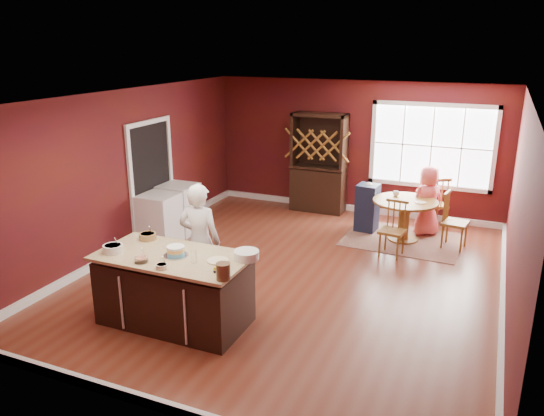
{
  "coord_description": "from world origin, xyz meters",
  "views": [
    {
      "loc": [
        2.64,
        -7.02,
        3.44
      ],
      "look_at": [
        -0.34,
        -0.08,
        1.05
      ],
      "focal_mm": 35.0,
      "sensor_mm": 36.0,
      "label": 1
    }
  ],
  "objects_px": {
    "chair_north": "(434,202)",
    "chair_south": "(392,229)",
    "high_chair": "(367,207)",
    "kitchen_island": "(174,290)",
    "hutch": "(319,163)",
    "dryer": "(179,209)",
    "layer_cake": "(176,251)",
    "chair_east": "(456,220)",
    "washer": "(159,219)",
    "toddler": "(368,188)",
    "seated_woman": "(427,201)",
    "baker": "(200,241)",
    "dining_table": "(405,212)"
  },
  "relations": [
    {
      "from": "washer",
      "to": "toddler",
      "type": "bearing_deg",
      "value": 34.83
    },
    {
      "from": "kitchen_island",
      "to": "chair_south",
      "type": "height_order",
      "value": "chair_south"
    },
    {
      "from": "chair_north",
      "to": "seated_woman",
      "type": "distance_m",
      "value": 0.4
    },
    {
      "from": "chair_south",
      "to": "washer",
      "type": "height_order",
      "value": "chair_south"
    },
    {
      "from": "seated_woman",
      "to": "high_chair",
      "type": "distance_m",
      "value": 1.09
    },
    {
      "from": "seated_woman",
      "to": "layer_cake",
      "type": "bearing_deg",
      "value": 22.78
    },
    {
      "from": "baker",
      "to": "layer_cake",
      "type": "relative_size",
      "value": 5.34
    },
    {
      "from": "chair_north",
      "to": "washer",
      "type": "relative_size",
      "value": 1.17
    },
    {
      "from": "washer",
      "to": "dryer",
      "type": "xyz_separation_m",
      "value": [
        0.0,
        0.64,
        0.01
      ]
    },
    {
      "from": "layer_cake",
      "to": "chair_north",
      "type": "height_order",
      "value": "chair_north"
    },
    {
      "from": "washer",
      "to": "chair_south",
      "type": "bearing_deg",
      "value": 15.22
    },
    {
      "from": "kitchen_island",
      "to": "hutch",
      "type": "height_order",
      "value": "hutch"
    },
    {
      "from": "kitchen_island",
      "to": "dining_table",
      "type": "distance_m",
      "value": 4.62
    },
    {
      "from": "layer_cake",
      "to": "chair_south",
      "type": "distance_m",
      "value": 3.9
    },
    {
      "from": "chair_east",
      "to": "high_chair",
      "type": "distance_m",
      "value": 1.62
    },
    {
      "from": "chair_east",
      "to": "seated_woman",
      "type": "distance_m",
      "value": 0.75
    },
    {
      "from": "hutch",
      "to": "kitchen_island",
      "type": "bearing_deg",
      "value": -91.99
    },
    {
      "from": "kitchen_island",
      "to": "toddler",
      "type": "bearing_deg",
      "value": 72.43
    },
    {
      "from": "kitchen_island",
      "to": "baker",
      "type": "bearing_deg",
      "value": 94.98
    },
    {
      "from": "layer_cake",
      "to": "toddler",
      "type": "bearing_deg",
      "value": 73.07
    },
    {
      "from": "high_chair",
      "to": "chair_south",
      "type": "bearing_deg",
      "value": -52.38
    },
    {
      "from": "chair_south",
      "to": "seated_woman",
      "type": "xyz_separation_m",
      "value": [
        0.38,
        1.27,
        0.17
      ]
    },
    {
      "from": "hutch",
      "to": "washer",
      "type": "height_order",
      "value": "hutch"
    },
    {
      "from": "baker",
      "to": "chair_north",
      "type": "xyz_separation_m",
      "value": [
        2.63,
        4.16,
        -0.3
      ]
    },
    {
      "from": "high_chair",
      "to": "toddler",
      "type": "bearing_deg",
      "value": 105.96
    },
    {
      "from": "chair_east",
      "to": "washer",
      "type": "distance_m",
      "value": 5.14
    },
    {
      "from": "dining_table",
      "to": "chair_south",
      "type": "distance_m",
      "value": 0.81
    },
    {
      "from": "kitchen_island",
      "to": "high_chair",
      "type": "relative_size",
      "value": 2.03
    },
    {
      "from": "baker",
      "to": "seated_woman",
      "type": "relative_size",
      "value": 1.27
    },
    {
      "from": "high_chair",
      "to": "kitchen_island",
      "type": "bearing_deg",
      "value": -103.17
    },
    {
      "from": "dining_table",
      "to": "toddler",
      "type": "xyz_separation_m",
      "value": [
        -0.75,
        0.35,
        0.28
      ]
    },
    {
      "from": "chair_east",
      "to": "washer",
      "type": "relative_size",
      "value": 1.11
    },
    {
      "from": "chair_east",
      "to": "hutch",
      "type": "distance_m",
      "value": 3.1
    },
    {
      "from": "high_chair",
      "to": "dryer",
      "type": "height_order",
      "value": "high_chair"
    },
    {
      "from": "layer_cake",
      "to": "chair_east",
      "type": "distance_m",
      "value": 5.06
    },
    {
      "from": "chair_south",
      "to": "hutch",
      "type": "xyz_separation_m",
      "value": [
        -1.92,
        1.89,
        0.55
      ]
    },
    {
      "from": "chair_east",
      "to": "seated_woman",
      "type": "relative_size",
      "value": 0.77
    },
    {
      "from": "toddler",
      "to": "high_chair",
      "type": "bearing_deg",
      "value": -79.07
    },
    {
      "from": "seated_woman",
      "to": "washer",
      "type": "distance_m",
      "value": 4.85
    },
    {
      "from": "chair_south",
      "to": "dryer",
      "type": "relative_size",
      "value": 1.03
    },
    {
      "from": "hutch",
      "to": "dryer",
      "type": "xyz_separation_m",
      "value": [
        -1.95,
        -2.3,
        -0.56
      ]
    },
    {
      "from": "chair_north",
      "to": "chair_south",
      "type": "bearing_deg",
      "value": 43.59
    },
    {
      "from": "seated_woman",
      "to": "dryer",
      "type": "distance_m",
      "value": 4.58
    },
    {
      "from": "kitchen_island",
      "to": "high_chair",
      "type": "xyz_separation_m",
      "value": [
        1.43,
        4.34,
        0.03
      ]
    },
    {
      "from": "layer_cake",
      "to": "dryer",
      "type": "xyz_separation_m",
      "value": [
        -1.82,
        2.87,
        -0.52
      ]
    },
    {
      "from": "hutch",
      "to": "dryer",
      "type": "height_order",
      "value": "hutch"
    },
    {
      "from": "baker",
      "to": "hutch",
      "type": "height_order",
      "value": "hutch"
    },
    {
      "from": "high_chair",
      "to": "toddler",
      "type": "height_order",
      "value": "toddler"
    },
    {
      "from": "baker",
      "to": "washer",
      "type": "relative_size",
      "value": 1.83
    },
    {
      "from": "layer_cake",
      "to": "chair_south",
      "type": "relative_size",
      "value": 0.32
    }
  ]
}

